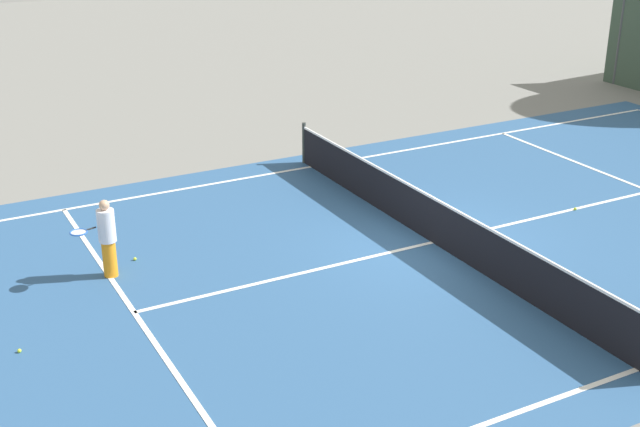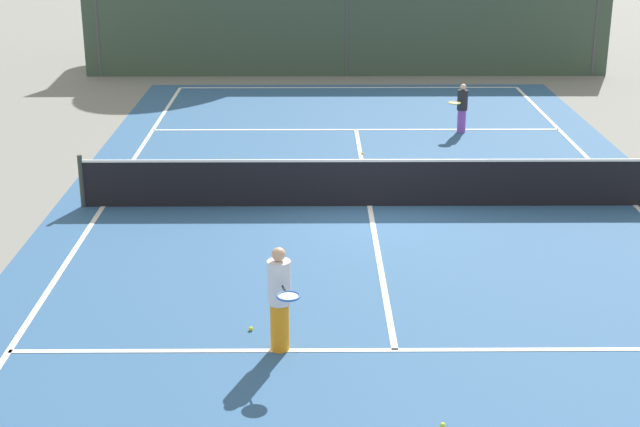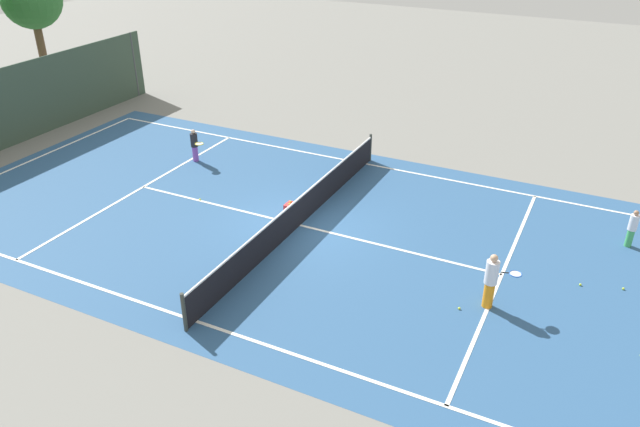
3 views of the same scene
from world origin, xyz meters
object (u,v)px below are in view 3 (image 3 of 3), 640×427
at_px(ball_crate, 291,209).
at_px(tennis_ball_3, 192,311).
at_px(tennis_ball_2, 623,289).
at_px(tennis_ball_0, 580,285).
at_px(tennis_ball_5, 459,308).
at_px(player_2, 491,280).
at_px(tennis_ball_1, 200,199).
at_px(player_0, 195,145).
at_px(player_1, 632,228).

height_order(ball_crate, tennis_ball_3, ball_crate).
xyz_separation_m(tennis_ball_2, tennis_ball_3, (-5.96, 9.80, 0.00)).
bearing_deg(tennis_ball_0, tennis_ball_5, 133.28).
bearing_deg(player_2, ball_crate, 72.43).
bearing_deg(tennis_ball_1, player_2, -99.26).
bearing_deg(player_2, tennis_ball_3, 118.27).
xyz_separation_m(tennis_ball_1, tennis_ball_3, (-5.28, -3.62, 0.00)).
height_order(player_2, tennis_ball_3, player_2).
bearing_deg(tennis_ball_2, ball_crate, 90.81).
distance_m(player_0, ball_crate, 5.93).
distance_m(player_2, tennis_ball_0, 3.00).
bearing_deg(ball_crate, tennis_ball_3, -176.78).
bearing_deg(player_1, tennis_ball_1, 103.55).
relative_size(player_0, ball_crate, 3.07).
bearing_deg(player_1, tennis_ball_3, 131.00).
distance_m(player_2, tennis_ball_5, 1.09).
bearing_deg(tennis_ball_3, tennis_ball_1, 34.44).
height_order(tennis_ball_2, tennis_ball_3, same).
height_order(tennis_ball_0, tennis_ball_1, same).
xyz_separation_m(ball_crate, tennis_ball_5, (-2.68, -6.40, -0.15)).
height_order(ball_crate, tennis_ball_2, ball_crate).
bearing_deg(tennis_ball_2, player_1, 0.23).
bearing_deg(player_0, tennis_ball_5, -112.37).
height_order(player_1, tennis_ball_5, player_1).
distance_m(ball_crate, tennis_ball_2, 10.12).
distance_m(player_1, tennis_ball_1, 13.80).
distance_m(tennis_ball_0, tennis_ball_5, 3.66).
xyz_separation_m(player_0, player_2, (-4.43, -12.49, 0.13)).
bearing_deg(tennis_ball_3, player_0, 35.88).
xyz_separation_m(player_1, tennis_ball_2, (-2.55, -0.01, -0.58)).
height_order(player_1, tennis_ball_1, player_1).
height_order(tennis_ball_1, tennis_ball_5, same).
xyz_separation_m(player_0, tennis_ball_1, (-2.75, -2.19, -0.65)).
xyz_separation_m(ball_crate, tennis_ball_1, (-0.54, 3.29, -0.15)).
bearing_deg(tennis_ball_2, player_0, 82.46).
height_order(player_0, player_2, player_2).
relative_size(player_1, player_2, 0.77).
xyz_separation_m(player_0, ball_crate, (-2.21, -5.48, -0.50)).
relative_size(player_2, tennis_ball_1, 23.64).
distance_m(ball_crate, tennis_ball_5, 6.94).
bearing_deg(tennis_ball_5, player_2, -53.32).
bearing_deg(tennis_ball_0, player_0, 80.72).
xyz_separation_m(player_1, tennis_ball_5, (-5.37, 3.71, -0.58)).
bearing_deg(player_1, tennis_ball_0, 159.87).
distance_m(tennis_ball_2, tennis_ball_5, 4.67).
relative_size(ball_crate, tennis_ball_2, 6.45).
bearing_deg(tennis_ball_5, tennis_ball_0, -46.72).
xyz_separation_m(tennis_ball_1, tennis_ball_5, (-2.14, -9.69, 0.00)).
bearing_deg(tennis_ball_3, player_2, -61.73).
bearing_deg(tennis_ball_5, tennis_ball_2, -52.83).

